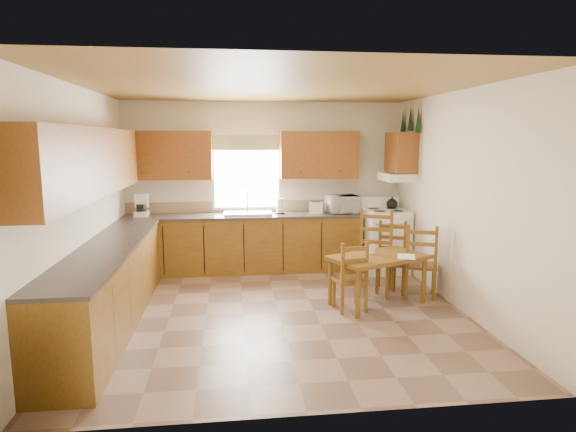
{
  "coord_description": "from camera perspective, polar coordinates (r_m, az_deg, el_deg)",
  "views": [
    {
      "loc": [
        -0.55,
        -5.62,
        2.11
      ],
      "look_at": [
        0.15,
        0.3,
        1.15
      ],
      "focal_mm": 30.0,
      "sensor_mm": 36.0,
      "label": 1
    }
  ],
  "objects": [
    {
      "name": "window_pane",
      "position": [
        7.86,
        -4.93,
        5.02
      ],
      "size": [
        1.05,
        0.01,
        1.1
      ],
      "primitive_type": "cube",
      "color": "white",
      "rests_on": "wall_back"
    },
    {
      "name": "table_paper",
      "position": [
        6.27,
        13.84,
        -4.69
      ],
      "size": [
        0.3,
        0.34,
        0.0
      ],
      "primitive_type": "cube",
      "rotation": [
        0.0,
        0.0,
        -0.35
      ],
      "color": "white",
      "rests_on": "dining_table"
    },
    {
      "name": "window_frame",
      "position": [
        7.87,
        -4.93,
        5.03
      ],
      "size": [
        1.13,
        0.02,
        1.18
      ],
      "primitive_type": "cube",
      "color": "white",
      "rests_on": "wall_back"
    },
    {
      "name": "counter_back",
      "position": [
        7.67,
        -5.36,
        0.02
      ],
      "size": [
        3.75,
        0.63,
        0.04
      ],
      "primitive_type": "cube",
      "color": "#423934",
      "rests_on": "lower_cab_back"
    },
    {
      "name": "stove",
      "position": [
        7.88,
        11.39,
        -2.93
      ],
      "size": [
        0.68,
        0.7,
        0.97
      ],
      "primitive_type": "cube",
      "rotation": [
        0.0,
        0.0,
        0.03
      ],
      "color": "white",
      "rests_on": "floor"
    },
    {
      "name": "window_valance",
      "position": [
        7.82,
        -4.97,
        8.67
      ],
      "size": [
        1.19,
        0.01,
        0.24
      ],
      "primitive_type": "cube",
      "color": "#546C3E",
      "rests_on": "wall_back"
    },
    {
      "name": "wall_left",
      "position": [
        5.92,
        -23.36,
        1.02
      ],
      "size": [
        4.5,
        4.5,
        0.0
      ],
      "primitive_type": "plane",
      "color": "silver",
      "rests_on": "floor"
    },
    {
      "name": "chair_far_left",
      "position": [
        6.83,
        12.15,
        -4.85
      ],
      "size": [
        0.52,
        0.51,
        0.97
      ],
      "primitive_type": "cube",
      "rotation": [
        0.0,
        0.0,
        -0.38
      ],
      "color": "brown",
      "rests_on": "floor"
    },
    {
      "name": "lower_cab_left",
      "position": [
        5.89,
        -20.39,
        -7.92
      ],
      "size": [
        0.6,
        3.6,
        0.88
      ],
      "primitive_type": "cube",
      "color": "brown",
      "rests_on": "floor"
    },
    {
      "name": "floor",
      "position": [
        6.03,
        -1.1,
        -11.34
      ],
      "size": [
        4.5,
        4.5,
        0.0
      ],
      "primitive_type": "plane",
      "color": "#846552",
      "rests_on": "ground"
    },
    {
      "name": "pine_decal_a",
      "position": [
        7.49,
        15.17,
        10.9
      ],
      "size": [
        0.22,
        0.22,
        0.36
      ],
      "primitive_type": "cone",
      "color": "#12361D",
      "rests_on": "wall_right"
    },
    {
      "name": "pine_decal_c",
      "position": [
        8.08,
        13.46,
        10.81
      ],
      "size": [
        0.22,
        0.22,
        0.36
      ],
      "primitive_type": "cone",
      "color": "#12361D",
      "rests_on": "wall_right"
    },
    {
      "name": "paper_towel",
      "position": [
        7.7,
        -0.96,
        1.19
      ],
      "size": [
        0.14,
        0.14,
        0.25
      ],
      "primitive_type": "cylinder",
      "rotation": [
        0.0,
        0.0,
        -0.34
      ],
      "color": "white",
      "rests_on": "counter_back"
    },
    {
      "name": "upper_cab_stove",
      "position": [
        7.74,
        13.24,
        7.35
      ],
      "size": [
        0.33,
        0.62,
        0.62
      ],
      "primitive_type": "cube",
      "color": "brown",
      "rests_on": "wall_right"
    },
    {
      "name": "range_hood",
      "position": [
        7.74,
        12.79,
        4.54
      ],
      "size": [
        0.44,
        0.62,
        0.12
      ],
      "primitive_type": "cube",
      "color": "white",
      "rests_on": "wall_right"
    },
    {
      "name": "dining_table",
      "position": [
        6.33,
        10.55,
        -7.44
      ],
      "size": [
        1.37,
        1.1,
        0.64
      ],
      "primitive_type": "cube",
      "rotation": [
        0.0,
        0.0,
        0.41
      ],
      "color": "brown",
      "rests_on": "floor"
    },
    {
      "name": "chair_far_right",
      "position": [
        6.69,
        10.16,
        -4.36
      ],
      "size": [
        0.62,
        0.61,
        1.13
      ],
      "primitive_type": "cube",
      "rotation": [
        0.0,
        0.0,
        -0.42
      ],
      "color": "brown",
      "rests_on": "floor"
    },
    {
      "name": "upper_cab_back_left",
      "position": [
        7.77,
        -14.22,
        6.99
      ],
      "size": [
        1.41,
        0.33,
        0.75
      ],
      "primitive_type": "cube",
      "color": "brown",
      "rests_on": "wall_back"
    },
    {
      "name": "sink_basin",
      "position": [
        7.67,
        -4.8,
        0.33
      ],
      "size": [
        0.75,
        0.45,
        0.04
      ],
      "primitive_type": "cube",
      "color": "silver",
      "rests_on": "counter_back"
    },
    {
      "name": "microwave",
      "position": [
        7.84,
        6.48,
        1.39
      ],
      "size": [
        0.52,
        0.41,
        0.28
      ],
      "primitive_type": "imported",
      "rotation": [
        0.0,
        0.0,
        0.16
      ],
      "color": "white",
      "rests_on": "counter_back"
    },
    {
      "name": "table_card",
      "position": [
        6.31,
        9.89,
        -3.93
      ],
      "size": [
        0.09,
        0.05,
        0.12
      ],
      "primitive_type": "cube",
      "rotation": [
        0.0,
        0.0,
        0.44
      ],
      "color": "white",
      "rests_on": "dining_table"
    },
    {
      "name": "counter_left",
      "position": [
        5.78,
        -20.64,
        -3.54
      ],
      "size": [
        0.63,
        3.6,
        0.04
      ],
      "primitive_type": "cube",
      "color": "#423934",
      "rests_on": "lower_cab_left"
    },
    {
      "name": "wall_front",
      "position": [
        3.5,
        2.49,
        -3.39
      ],
      "size": [
        4.5,
        4.5,
        0.0
      ],
      "primitive_type": "plane",
      "color": "silver",
      "rests_on": "floor"
    },
    {
      "name": "backsplash",
      "position": [
        7.94,
        -5.42,
        1.14
      ],
      "size": [
        3.75,
        0.01,
        0.18
      ],
      "primitive_type": "cube",
      "color": "#94815C",
      "rests_on": "counter_back"
    },
    {
      "name": "coffeemaker",
      "position": [
        7.78,
        -17.02,
        1.35
      ],
      "size": [
        0.3,
        0.33,
        0.38
      ],
      "primitive_type": "cube",
      "rotation": [
        0.0,
        0.0,
        0.36
      ],
      "color": "white",
      "rests_on": "counter_back"
    },
    {
      "name": "chair_near_right",
      "position": [
        6.73,
        15.49,
        -5.08
      ],
      "size": [
        0.53,
        0.52,
        0.99
      ],
      "primitive_type": "cube",
      "rotation": [
        0.0,
        0.0,
        2.77
      ],
      "color": "brown",
      "rests_on": "floor"
    },
    {
      "name": "toaster",
      "position": [
        7.77,
        3.32,
        0.98
      ],
      "size": [
        0.24,
        0.17,
        0.18
      ],
      "primitive_type": "cube",
      "rotation": [
        0.0,
        0.0,
        -0.16
      ],
      "color": "white",
      "rests_on": "counter_back"
    },
    {
      "name": "upper_cab_left",
      "position": [
        5.69,
        -22.51,
        5.89
      ],
      "size": [
        0.33,
        3.6,
        0.75
      ],
      "primitive_type": "cube",
      "color": "brown",
      "rests_on": "wall_left"
    },
    {
      "name": "wall_back",
      "position": [
        7.93,
        -2.74,
        3.63
      ],
      "size": [
        4.5,
        4.5,
        0.0
      ],
      "primitive_type": "plane",
      "color": "silver",
      "rests_on": "floor"
    },
    {
      "name": "ceiling",
      "position": [
        5.68,
        -1.19,
        15.11
      ],
      "size": [
        4.5,
        4.5,
        0.0
      ],
      "primitive_type": "plane",
      "color": "olive",
      "rests_on": "floor"
    },
    {
      "name": "upper_cab_back_right",
      "position": [
        7.84,
        3.66,
        7.26
      ],
      "size": [
        1.25,
        0.33,
        0.75
      ],
      "primitive_type": "cube",
      "color": "brown",
      "rests_on": "wall_back"
    },
    {
      "name": "wall_right",
      "position": [
        6.33,
        19.59,
        1.72
      ],
      "size": [
        4.5,
        4.5,
        0.0
      ],
      "primitive_type": "plane",
      "color": "silver",
      "rests_on": "floor"
    },
    {
      "name": "pine_decal_b",
      "position": [
        7.79,
        14.3,
        11.15
      ],
      "size": [
        0.22,
        0.22,
        0.36
      ],
      "primitive_type": "cone",
      "color": "#12361D",
      "rests_on": "wall_right"
    },
    {
      "name": "chair_near_left",
      "position": [
        6.04,
        7.34,
        -7.0
      ],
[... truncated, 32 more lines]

